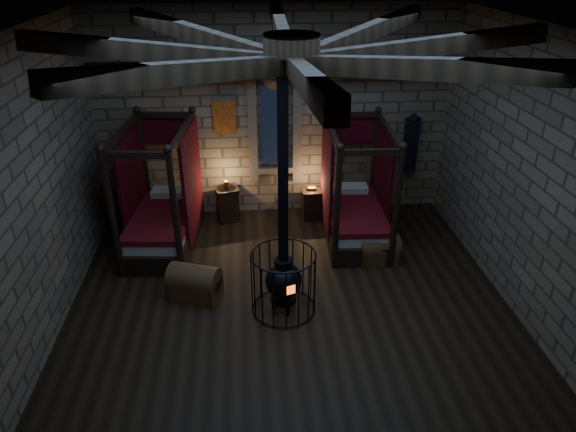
{
  "coord_description": "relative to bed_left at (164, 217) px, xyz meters",
  "views": [
    {
      "loc": [
        -0.62,
        -6.46,
        5.13
      ],
      "look_at": [
        0.01,
        0.6,
        1.36
      ],
      "focal_mm": 32.0,
      "sensor_mm": 36.0,
      "label": 1
    }
  ],
  "objects": [
    {
      "name": "room",
      "position": [
        2.21,
        -2.18,
        3.17
      ],
      "size": [
        7.02,
        7.02,
        4.29
      ],
      "color": "black",
      "rests_on": "ground"
    },
    {
      "name": "bed_left",
      "position": [
        0.0,
        0.0,
        0.0
      ],
      "size": [
        1.38,
        2.31,
        2.31
      ],
      "rotation": [
        0.0,
        0.0,
        -0.1
      ],
      "color": "black",
      "rests_on": "ground"
    },
    {
      "name": "bed_right",
      "position": [
        3.65,
        -0.06,
        -0.02
      ],
      "size": [
        1.23,
        2.19,
        2.23
      ],
      "rotation": [
        0.0,
        0.0,
        -0.05
      ],
      "color": "black",
      "rests_on": "ground"
    },
    {
      "name": "trunk_left",
      "position": [
        0.68,
        -1.79,
        -0.31
      ],
      "size": [
        0.93,
        0.75,
        0.59
      ],
      "rotation": [
        0.0,
        0.0,
        -0.35
      ],
      "color": "brown",
      "rests_on": "ground"
    },
    {
      "name": "trunk_right",
      "position": [
        3.93,
        -1.01,
        -0.34
      ],
      "size": [
        0.73,
        0.49,
        0.52
      ],
      "rotation": [
        0.0,
        0.0,
        0.06
      ],
      "color": "brown",
      "rests_on": "ground"
    },
    {
      "name": "nightstand_left",
      "position": [
        1.18,
        0.83,
        -0.19
      ],
      "size": [
        0.54,
        0.52,
        0.89
      ],
      "rotation": [
        0.0,
        0.0,
        0.22
      ],
      "color": "black",
      "rests_on": "ground"
    },
    {
      "name": "nightstand_right",
      "position": [
        2.92,
        0.75,
        -0.24
      ],
      "size": [
        0.42,
        0.41,
        0.71
      ],
      "rotation": [
        0.0,
        0.0,
        0.04
      ],
      "color": "black",
      "rests_on": "ground"
    },
    {
      "name": "stove",
      "position": [
        2.09,
        -2.26,
        0.05
      ],
      "size": [
        1.01,
        1.01,
        4.05
      ],
      "rotation": [
        0.0,
        0.0,
        0.32
      ],
      "color": "black",
      "rests_on": "ground"
    }
  ]
}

